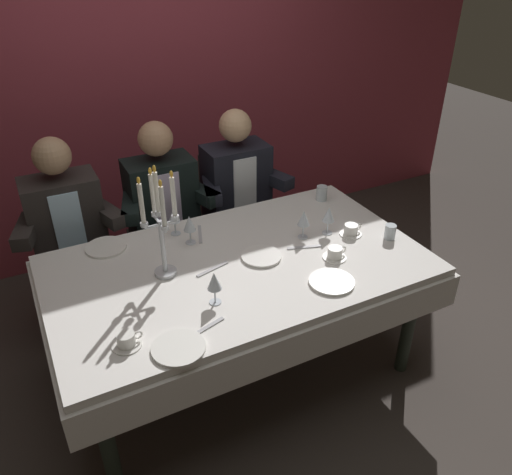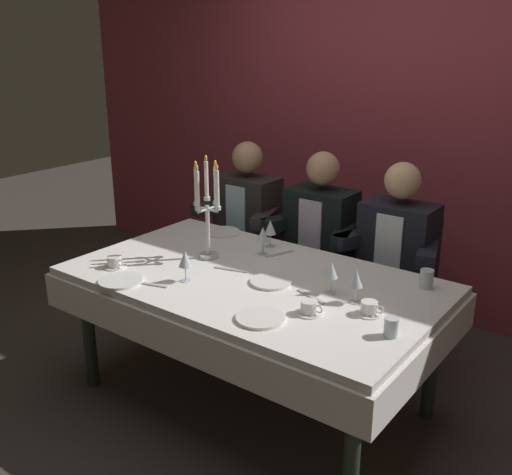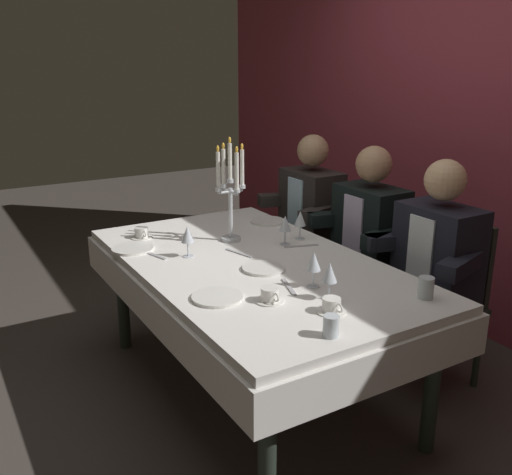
% 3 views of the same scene
% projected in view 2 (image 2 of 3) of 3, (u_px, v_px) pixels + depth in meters
% --- Properties ---
extents(ground_plane, '(12.00, 12.00, 0.00)m').
position_uv_depth(ground_plane, '(253.00, 399.00, 3.31)').
color(ground_plane, '#3F3733').
extents(back_wall, '(6.00, 0.12, 2.70)m').
position_uv_depth(back_wall, '(397.00, 121.00, 4.12)').
color(back_wall, '#963542').
rests_on(back_wall, ground_plane).
extents(dining_table, '(1.94, 1.14, 0.74)m').
position_uv_depth(dining_table, '(252.00, 297.00, 3.10)').
color(dining_table, white).
rests_on(dining_table, ground_plane).
extents(candelabra, '(0.19, 0.19, 0.58)m').
position_uv_depth(candelabra, '(207.00, 210.00, 3.24)').
color(candelabra, silver).
rests_on(candelabra, dining_table).
extents(dinner_plate_0, '(0.21, 0.21, 0.01)m').
position_uv_depth(dinner_plate_0, '(271.00, 282.00, 2.98)').
color(dinner_plate_0, white).
rests_on(dinner_plate_0, dining_table).
extents(dinner_plate_1, '(0.22, 0.22, 0.01)m').
position_uv_depth(dinner_plate_1, '(260.00, 318.00, 2.60)').
color(dinner_plate_1, white).
rests_on(dinner_plate_1, dining_table).
extents(dinner_plate_2, '(0.22, 0.22, 0.01)m').
position_uv_depth(dinner_plate_2, '(223.00, 232.00, 3.72)').
color(dinner_plate_2, white).
rests_on(dinner_plate_2, dining_table).
extents(dinner_plate_3, '(0.22, 0.22, 0.01)m').
position_uv_depth(dinner_plate_3, '(121.00, 281.00, 2.99)').
color(dinner_plate_3, white).
rests_on(dinner_plate_3, dining_table).
extents(wine_glass_0, '(0.07, 0.07, 0.16)m').
position_uv_depth(wine_glass_0, '(356.00, 279.00, 2.73)').
color(wine_glass_0, silver).
rests_on(wine_glass_0, dining_table).
extents(wine_glass_1, '(0.07, 0.07, 0.16)m').
position_uv_depth(wine_glass_1, '(185.00, 260.00, 2.97)').
color(wine_glass_1, silver).
rests_on(wine_glass_1, dining_table).
extents(wine_glass_2, '(0.07, 0.07, 0.16)m').
position_uv_depth(wine_glass_2, '(331.00, 271.00, 2.83)').
color(wine_glass_2, silver).
rests_on(wine_glass_2, dining_table).
extents(wine_glass_3, '(0.07, 0.07, 0.16)m').
position_uv_depth(wine_glass_3, '(263.00, 235.00, 3.33)').
color(wine_glass_3, silver).
rests_on(wine_glass_3, dining_table).
extents(wine_glass_4, '(0.07, 0.07, 0.16)m').
position_uv_depth(wine_glass_4, '(270.00, 228.00, 3.45)').
color(wine_glass_4, silver).
rests_on(wine_glass_4, dining_table).
extents(water_tumbler_0, '(0.06, 0.06, 0.08)m').
position_uv_depth(water_tumbler_0, '(391.00, 327.00, 2.45)').
color(water_tumbler_0, silver).
rests_on(water_tumbler_0, dining_table).
extents(water_tumbler_1, '(0.07, 0.07, 0.09)m').
position_uv_depth(water_tumbler_1, '(427.00, 279.00, 2.92)').
color(water_tumbler_1, silver).
rests_on(water_tumbler_1, dining_table).
extents(coffee_cup_0, '(0.13, 0.12, 0.06)m').
position_uv_depth(coffee_cup_0, '(115.00, 263.00, 3.18)').
color(coffee_cup_0, white).
rests_on(coffee_cup_0, dining_table).
extents(coffee_cup_1, '(0.13, 0.12, 0.06)m').
position_uv_depth(coffee_cup_1, '(309.00, 308.00, 2.65)').
color(coffee_cup_1, white).
rests_on(coffee_cup_1, dining_table).
extents(coffee_cup_2, '(0.13, 0.12, 0.06)m').
position_uv_depth(coffee_cup_2, '(369.00, 309.00, 2.65)').
color(coffee_cup_2, white).
rests_on(coffee_cup_2, dining_table).
extents(knife_0, '(0.19, 0.08, 0.01)m').
position_uv_depth(knife_0, '(311.00, 296.00, 2.82)').
color(knife_0, '#B7B7BC').
rests_on(knife_0, dining_table).
extents(knife_1, '(0.19, 0.07, 0.01)m').
position_uv_depth(knife_1, '(231.00, 269.00, 3.15)').
color(knife_1, '#B7B7BC').
rests_on(knife_1, dining_table).
extents(knife_2, '(0.08, 0.19, 0.01)m').
position_uv_depth(knife_2, '(280.00, 254.00, 3.37)').
color(knife_2, '#B7B7BC').
rests_on(knife_2, dining_table).
extents(spoon_3, '(0.17, 0.06, 0.01)m').
position_uv_depth(spoon_3, '(152.00, 285.00, 2.96)').
color(spoon_3, '#B7B7BC').
rests_on(spoon_3, dining_table).
extents(seated_diner_0, '(0.63, 0.48, 1.24)m').
position_uv_depth(seated_diner_0, '(248.00, 214.00, 4.14)').
color(seated_diner_0, '#273027').
rests_on(seated_diner_0, ground_plane).
extents(seated_diner_1, '(0.63, 0.48, 1.24)m').
position_uv_depth(seated_diner_1, '(321.00, 230.00, 3.80)').
color(seated_diner_1, '#273027').
rests_on(seated_diner_1, ground_plane).
extents(seated_diner_2, '(0.63, 0.48, 1.24)m').
position_uv_depth(seated_diner_2, '(398.00, 246.00, 3.51)').
color(seated_diner_2, '#273027').
rests_on(seated_diner_2, ground_plane).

